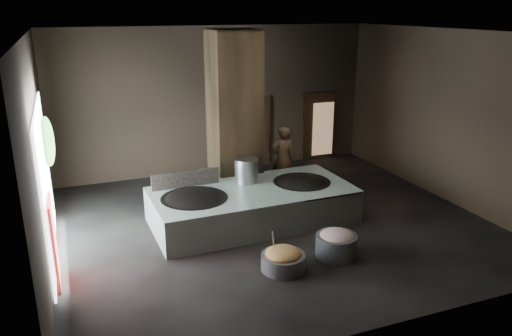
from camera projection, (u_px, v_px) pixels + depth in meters
name	position (u px, v px, depth m)	size (l,w,h in m)	color
floor	(272.00, 224.00, 12.19)	(10.00, 9.00, 0.10)	black
ceiling	(274.00, 30.00, 10.77)	(10.00, 9.00, 0.10)	black
back_wall	(216.00, 100.00, 15.52)	(10.00, 0.10, 4.50)	black
front_wall	(393.00, 201.00, 7.45)	(10.00, 0.10, 4.50)	black
left_wall	(36.00, 156.00, 9.74)	(0.10, 9.00, 4.50)	black
right_wall	(448.00, 116.00, 13.23)	(0.10, 9.00, 4.50)	black
pillar	(234.00, 118.00, 13.06)	(1.20, 1.20, 4.50)	black
hearth_platform	(252.00, 205.00, 12.13)	(4.82, 2.30, 0.84)	silver
platform_cap	(252.00, 190.00, 12.01)	(4.71, 2.26, 0.03)	black
wok_left	(194.00, 201.00, 11.48)	(1.52, 1.52, 0.42)	black
wok_left_rim	(194.00, 199.00, 11.46)	(1.55, 1.55, 0.05)	black
wok_right	(302.00, 185.00, 12.54)	(1.41, 1.41, 0.40)	black
wok_right_rim	(302.00, 182.00, 12.52)	(1.45, 1.45, 0.05)	black
stock_pot	(246.00, 171.00, 12.42)	(0.59, 0.59, 0.63)	#9CA0A3
splash_guard	(186.00, 179.00, 12.11)	(1.68, 0.06, 0.42)	black
cook	(283.00, 158.00, 14.12)	(0.68, 0.44, 1.86)	#9F7451
veg_basin	(283.00, 262.00, 9.96)	(0.89, 0.89, 0.33)	slate
veg_fill	(283.00, 253.00, 9.91)	(0.73, 0.73, 0.22)	#AAAC53
ladle	(273.00, 242.00, 9.93)	(0.03, 0.03, 0.70)	#9CA0A3
meat_basin	(336.00, 246.00, 10.48)	(0.87, 0.87, 0.48)	slate
meat_fill	(337.00, 236.00, 10.41)	(0.72, 0.72, 0.28)	tan
doorway_near	(253.00, 133.00, 16.20)	(1.18, 0.08, 2.38)	black
doorway_near_glow	(254.00, 134.00, 16.34)	(0.80, 0.04, 1.90)	#8C6647
doorway_far	(318.00, 127.00, 17.02)	(1.18, 0.08, 2.38)	black
doorway_far_glow	(323.00, 129.00, 17.01)	(0.76, 0.04, 1.81)	#8C6647
left_opening	(46.00, 183.00, 10.15)	(0.04, 4.20, 3.10)	white
pavilion_sliver	(54.00, 243.00, 9.25)	(0.05, 0.90, 1.70)	maroon
tree_silhouette	(48.00, 141.00, 10.97)	(0.28, 1.10, 1.10)	#194714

